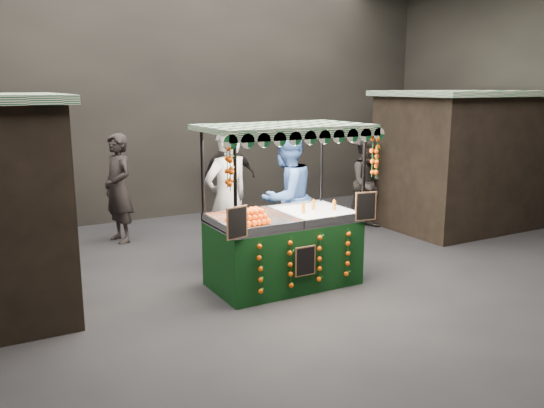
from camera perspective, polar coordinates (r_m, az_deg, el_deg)
ground at (r=7.85m, az=3.92°, el=-8.22°), size 12.00×12.00×0.00m
market_hall at (r=7.40m, az=4.30°, el=17.19°), size 12.10×10.10×5.05m
neighbour_stall_right at (r=11.48m, az=18.59°, el=4.33°), size 3.00×2.20×2.60m
juice_stall at (r=7.67m, az=1.32°, el=-3.33°), size 2.27×1.33×2.19m
vendor_grey at (r=8.29m, az=-4.56°, el=0.43°), size 0.87×0.68×2.11m
vendor_blue at (r=8.59m, az=1.45°, el=0.61°), size 1.19×1.06×2.03m
shopper_1 at (r=10.93m, az=9.80°, el=2.07°), size 0.97×0.84×1.73m
shopper_2 at (r=11.67m, az=-4.32°, el=2.92°), size 1.12×0.86×1.77m
shopper_3 at (r=11.65m, az=9.62°, el=2.82°), size 1.06×1.33×1.79m
shopper_4 at (r=8.59m, az=-25.43°, el=-1.02°), size 1.10×1.00×1.89m
shopper_5 at (r=12.83m, az=13.09°, el=2.86°), size 1.28×1.32×1.50m
shopper_6 at (r=10.13m, az=-15.25°, el=1.53°), size 0.61×0.78×1.90m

